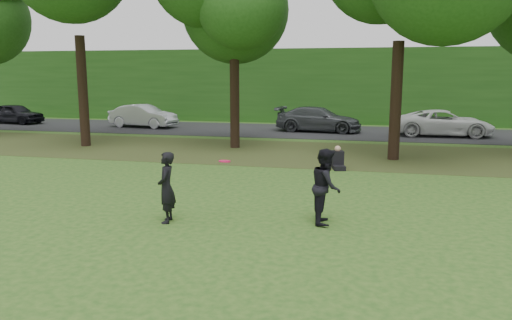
{
  "coord_description": "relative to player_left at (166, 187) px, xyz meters",
  "views": [
    {
      "loc": [
        3.17,
        -8.03,
        3.44
      ],
      "look_at": [
        0.39,
        3.75,
        1.3
      ],
      "focal_mm": 35.0,
      "sensor_mm": 36.0,
      "label": 1
    }
  ],
  "objects": [
    {
      "name": "player_right",
      "position": [
        3.58,
        0.78,
        0.04
      ],
      "size": [
        0.73,
        0.9,
        1.74
      ],
      "primitive_type": "imported",
      "rotation": [
        0.0,
        0.0,
        1.65
      ],
      "color": "black",
      "rests_on": "ground"
    },
    {
      "name": "ground",
      "position": [
        1.4,
        -2.36,
        -0.82
      ],
      "size": [
        120.0,
        120.0,
        0.0
      ],
      "primitive_type": "plane",
      "color": "#224B17",
      "rests_on": "ground"
    },
    {
      "name": "far_hedge",
      "position": [
        1.4,
        24.64,
        1.68
      ],
      "size": [
        70.0,
        3.0,
        5.0
      ],
      "primitive_type": "cube",
      "color": "#204E16",
      "rests_on": "ground"
    },
    {
      "name": "parked_cars",
      "position": [
        1.74,
        18.33,
        -0.1
      ],
      "size": [
        39.93,
        2.97,
        1.47
      ],
      "color": "black",
      "rests_on": "street"
    },
    {
      "name": "seated_person",
      "position": [
        3.38,
        7.47,
        -0.51
      ],
      "size": [
        0.59,
        0.81,
        0.83
      ],
      "rotation": [
        0.0,
        0.0,
        0.28
      ],
      "color": "black",
      "rests_on": "ground"
    },
    {
      "name": "player_left",
      "position": [
        0.0,
        0.0,
        0.0
      ],
      "size": [
        0.52,
        0.68,
        1.65
      ],
      "primitive_type": "imported",
      "rotation": [
        0.0,
        0.0,
        -1.34
      ],
      "color": "black",
      "rests_on": "ground"
    },
    {
      "name": "leaf_litter",
      "position": [
        1.4,
        10.64,
        -0.82
      ],
      "size": [
        60.0,
        7.0,
        0.01
      ],
      "primitive_type": "cube",
      "color": "#3F2C16",
      "rests_on": "ground"
    },
    {
      "name": "frisbee",
      "position": [
        1.29,
        0.38,
        0.6
      ],
      "size": [
        0.38,
        0.38,
        0.04
      ],
      "color": "#E4134F",
      "rests_on": "ground"
    },
    {
      "name": "street",
      "position": [
        1.4,
        18.64,
        -0.81
      ],
      "size": [
        70.0,
        7.0,
        0.02
      ],
      "primitive_type": "cube",
      "color": "black",
      "rests_on": "ground"
    }
  ]
}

